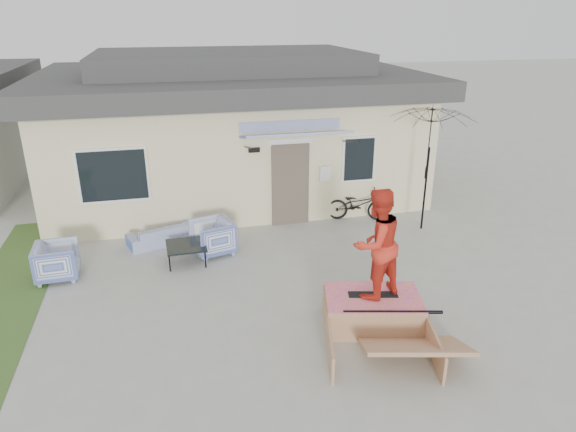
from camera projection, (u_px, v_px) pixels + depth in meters
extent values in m
plane|color=#A2A399|center=(295.00, 322.00, 9.15)|extent=(90.00, 90.00, 0.00)
cube|color=#375724|center=(5.00, 300.00, 9.83)|extent=(1.40, 8.00, 0.01)
cube|color=beige|center=(231.00, 138.00, 15.83)|extent=(10.00, 7.00, 3.00)
cube|color=#343434|center=(229.00, 79.00, 15.18)|extent=(10.80, 7.80, 0.50)
cube|color=#343434|center=(228.00, 60.00, 14.97)|extent=(7.50, 4.50, 0.60)
cube|color=brown|center=(290.00, 185.00, 13.01)|extent=(0.95, 0.08, 2.10)
cube|color=white|center=(113.00, 175.00, 11.91)|extent=(1.60, 0.06, 1.30)
cube|color=white|center=(359.00, 159.00, 13.21)|extent=(0.90, 0.06, 1.20)
cube|color=#3F55A7|center=(296.00, 134.00, 12.03)|extent=(2.50, 1.09, 0.29)
imported|color=#3F55A7|center=(162.00, 231.00, 12.14)|extent=(1.66, 0.95, 0.62)
imported|color=#3F55A7|center=(57.00, 260.00, 10.52)|extent=(0.80, 0.85, 0.84)
imported|color=#3F55A7|center=(212.00, 235.00, 11.61)|extent=(0.98, 1.02, 0.87)
cube|color=black|center=(187.00, 253.00, 11.28)|extent=(0.86, 0.86, 0.41)
imported|color=black|center=(358.00, 201.00, 13.47)|extent=(1.69, 1.02, 1.02)
cylinder|color=black|center=(425.00, 189.00, 12.71)|extent=(0.05, 0.05, 2.10)
imported|color=black|center=(428.00, 161.00, 12.45)|extent=(2.26, 2.13, 0.90)
cube|color=black|center=(373.00, 294.00, 8.95)|extent=(0.88, 0.40, 0.05)
imported|color=red|center=(377.00, 242.00, 8.58)|extent=(1.14, 1.01, 1.93)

